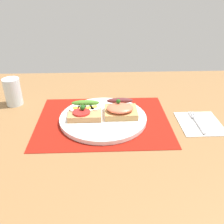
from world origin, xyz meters
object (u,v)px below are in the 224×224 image
Objects in this scene: fork at (196,121)px; plate at (103,118)px; sandwich_egg_tomato at (84,111)px; sandwich_salmon at (120,109)px; drinking_glass at (12,92)px; napkin at (199,123)px.

plate is at bearing 174.49° from fork.
sandwich_egg_tomato reaches higher than plate.
drinking_glass reaches higher than sandwich_salmon.
fork is (34.82, -3.61, -2.32)cm from sandwich_egg_tomato.
drinking_glass is (-60.51, 15.81, 4.05)cm from fork.
drinking_glass is (-61.40, 16.18, 4.51)cm from napkin.
sandwich_salmon reaches higher than plate.
plate is 2.07× the size of fork.
drinking_glass reaches higher than fork.
fork is 62.67cm from drinking_glass.
sandwich_salmon reaches higher than sandwich_egg_tomato.
plate is 2.66× the size of sandwich_egg_tomato.
sandwich_egg_tomato is (-5.72, 0.80, 2.13)cm from plate.
sandwich_salmon is 0.77× the size of fork.
fork is (23.60, -3.99, -2.69)cm from sandwich_salmon.
napkin is at bearing -6.05° from plate.
drinking_glass is at bearing 165.24° from napkin.
sandwich_salmon is at bearing -17.76° from drinking_glass.
fork is 1.37× the size of drinking_glass.
sandwich_salmon is (5.50, 1.18, 2.51)cm from plate.
sandwich_egg_tomato is 1.07× the size of drinking_glass.
plate is at bearing 173.95° from napkin.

